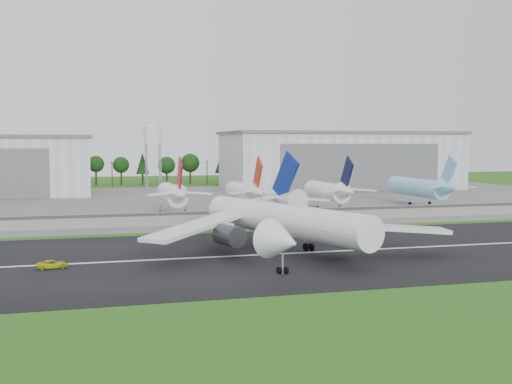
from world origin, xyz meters
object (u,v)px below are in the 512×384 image
object	(u,v)px
ground_vehicle	(52,264)
parked_jet_navy	(331,191)
main_airliner	(284,228)
parked_jet_skyblue	(422,187)
parked_jet_red_a	(173,194)
parked_jet_red_b	(247,192)

from	to	relation	value
ground_vehicle	parked_jet_navy	bearing A→B (deg)	-55.53
main_airliner	parked_jet_skyblue	size ratio (longest dim) A/B	1.55
parked_jet_skyblue	parked_jet_navy	bearing A→B (deg)	-171.35
parked_jet_red_a	parked_jet_red_b	xyz separation A→B (m)	(20.83, 0.00, 0.02)
parked_jet_navy	ground_vehicle	bearing A→B (deg)	-137.34
main_airliner	parked_jet_skyblue	world-z (taller)	main_airliner
main_airliner	ground_vehicle	bearing A→B (deg)	-14.72
parked_jet_skyblue	ground_vehicle	bearing A→B (deg)	-145.50
parked_jet_navy	parked_jet_skyblue	distance (m)	33.46
parked_jet_red_b	main_airliner	bearing A→B (deg)	-98.97
parked_jet_red_a	parked_jet_red_b	bearing A→B (deg)	0.01
ground_vehicle	parked_jet_red_b	xyz separation A→B (m)	(50.05, 69.68, 5.30)
main_airliner	ground_vehicle	xyz separation A→B (m)	(-39.49, -2.72, -4.13)
ground_vehicle	parked_jet_navy	world-z (taller)	parked_jet_navy
parked_jet_red_b	parked_jet_navy	bearing A→B (deg)	-0.03
parked_jet_red_a	parked_jet_skyblue	distance (m)	79.62
parked_jet_red_a	main_airliner	bearing A→B (deg)	-81.28
main_airliner	ground_vehicle	size ratio (longest dim) A/B	12.06
main_airliner	parked_jet_red_b	world-z (taller)	main_airliner
ground_vehicle	parked_jet_navy	xyz separation A→B (m)	(75.60, 69.67, 5.24)
main_airliner	parked_jet_skyblue	distance (m)	99.85
parked_jet_red_a	parked_jet_navy	world-z (taller)	parked_jet_red_a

